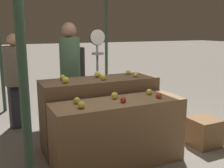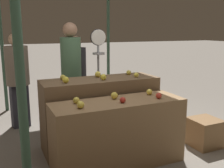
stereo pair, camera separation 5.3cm
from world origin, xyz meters
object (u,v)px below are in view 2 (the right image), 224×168
at_px(person_vendor_at_scale, 71,69).
at_px(produce_scale, 98,58).
at_px(person_customer_right, 76,73).
at_px(person_customer_left, 18,75).
at_px(wooden_crate_side, 205,132).

bearing_deg(person_vendor_at_scale, produce_scale, 143.63).
distance_m(produce_scale, person_customer_right, 0.72).
distance_m(produce_scale, person_customer_left, 1.42).
xyz_separation_m(produce_scale, wooden_crate_side, (1.16, -1.27, -1.02)).
bearing_deg(produce_scale, person_customer_left, 151.56).
height_order(produce_scale, person_customer_right, produce_scale).
bearing_deg(person_customer_right, wooden_crate_side, 138.55).
distance_m(person_vendor_at_scale, wooden_crate_side, 2.30).
height_order(person_vendor_at_scale, wooden_crate_side, person_vendor_at_scale).
bearing_deg(person_customer_left, wooden_crate_side, 129.21).
height_order(person_vendor_at_scale, person_customer_left, person_vendor_at_scale).
bearing_deg(wooden_crate_side, produce_scale, 132.43).
bearing_deg(produce_scale, person_customer_right, 108.82).
relative_size(person_customer_left, person_customer_right, 1.04).
bearing_deg(person_customer_right, produce_scale, 121.26).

